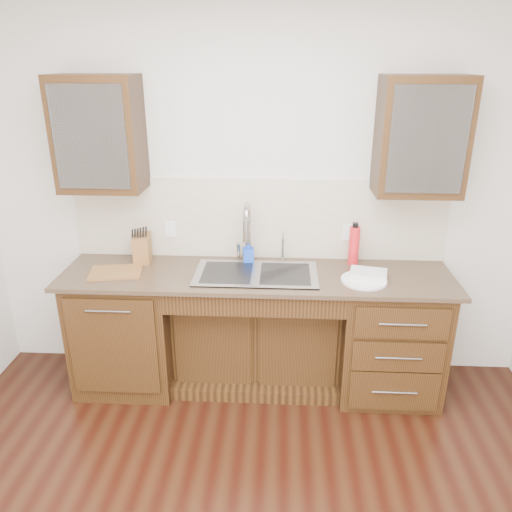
# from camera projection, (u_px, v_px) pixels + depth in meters

# --- Properties ---
(wall_back) EXTENTS (4.00, 0.10, 2.70)m
(wall_back) POSITION_uv_depth(u_px,v_px,m) (259.00, 197.00, 3.62)
(wall_back) COLOR silver
(wall_back) RESTS_ON ground
(base_cabinet_left) EXTENTS (0.70, 0.62, 0.88)m
(base_cabinet_left) POSITION_uv_depth(u_px,v_px,m) (128.00, 328.00, 3.67)
(base_cabinet_left) COLOR #593014
(base_cabinet_left) RESTS_ON ground
(base_cabinet_center) EXTENTS (1.20, 0.44, 0.70)m
(base_cabinet_center) POSITION_uv_depth(u_px,v_px,m) (257.00, 336.00, 3.74)
(base_cabinet_center) COLOR #593014
(base_cabinet_center) RESTS_ON ground
(base_cabinet_right) EXTENTS (0.70, 0.62, 0.88)m
(base_cabinet_right) POSITION_uv_depth(u_px,v_px,m) (388.00, 336.00, 3.58)
(base_cabinet_right) COLOR #593014
(base_cabinet_right) RESTS_ON ground
(countertop) EXTENTS (2.70, 0.65, 0.03)m
(countertop) POSITION_uv_depth(u_px,v_px,m) (256.00, 275.00, 3.44)
(countertop) COLOR #84705B
(countertop) RESTS_ON base_cabinet_left
(backsplash) EXTENTS (2.70, 0.02, 0.59)m
(backsplash) POSITION_uv_depth(u_px,v_px,m) (259.00, 219.00, 3.62)
(backsplash) COLOR beige
(backsplash) RESTS_ON wall_back
(sink) EXTENTS (0.84, 0.46, 0.19)m
(sink) POSITION_uv_depth(u_px,v_px,m) (256.00, 286.00, 3.46)
(sink) COLOR #9E9EA5
(sink) RESTS_ON countertop
(faucet) EXTENTS (0.04, 0.04, 0.40)m
(faucet) POSITION_uv_depth(u_px,v_px,m) (248.00, 236.00, 3.57)
(faucet) COLOR #999993
(faucet) RESTS_ON countertop
(filter_tap) EXTENTS (0.02, 0.02, 0.24)m
(filter_tap) POSITION_uv_depth(u_px,v_px,m) (283.00, 246.00, 3.59)
(filter_tap) COLOR #999993
(filter_tap) RESTS_ON countertop
(upper_cabinet_left) EXTENTS (0.55, 0.34, 0.75)m
(upper_cabinet_left) POSITION_uv_depth(u_px,v_px,m) (99.00, 134.00, 3.30)
(upper_cabinet_left) COLOR #593014
(upper_cabinet_left) RESTS_ON wall_back
(upper_cabinet_right) EXTENTS (0.55, 0.34, 0.75)m
(upper_cabinet_right) POSITION_uv_depth(u_px,v_px,m) (421.00, 137.00, 3.19)
(upper_cabinet_right) COLOR #593014
(upper_cabinet_right) RESTS_ON wall_back
(outlet_left) EXTENTS (0.08, 0.01, 0.12)m
(outlet_left) POSITION_uv_depth(u_px,v_px,m) (170.00, 229.00, 3.67)
(outlet_left) COLOR white
(outlet_left) RESTS_ON backsplash
(outlet_right) EXTENTS (0.08, 0.01, 0.12)m
(outlet_right) POSITION_uv_depth(u_px,v_px,m) (348.00, 232.00, 3.61)
(outlet_right) COLOR white
(outlet_right) RESTS_ON backsplash
(soap_bottle) EXTENTS (0.09, 0.09, 0.16)m
(soap_bottle) POSITION_uv_depth(u_px,v_px,m) (248.00, 252.00, 3.60)
(soap_bottle) COLOR blue
(soap_bottle) RESTS_ON countertop
(water_bottle) EXTENTS (0.08, 0.08, 0.28)m
(water_bottle) POSITION_uv_depth(u_px,v_px,m) (354.00, 245.00, 3.56)
(water_bottle) COLOR red
(water_bottle) RESTS_ON countertop
(plate) EXTENTS (0.34, 0.34, 0.02)m
(plate) POSITION_uv_depth(u_px,v_px,m) (364.00, 280.00, 3.31)
(plate) COLOR white
(plate) RESTS_ON countertop
(dish_towel) EXTENTS (0.27, 0.22, 0.04)m
(dish_towel) POSITION_uv_depth(u_px,v_px,m) (368.00, 274.00, 3.35)
(dish_towel) COLOR white
(dish_towel) RESTS_ON plate
(knife_block) EXTENTS (0.13, 0.19, 0.20)m
(knife_block) POSITION_uv_depth(u_px,v_px,m) (142.00, 248.00, 3.61)
(knife_block) COLOR brown
(knife_block) RESTS_ON countertop
(cutting_board) EXTENTS (0.39, 0.30, 0.02)m
(cutting_board) POSITION_uv_depth(u_px,v_px,m) (116.00, 272.00, 3.44)
(cutting_board) COLOR olive
(cutting_board) RESTS_ON countertop
(cup_left_a) EXTENTS (0.17, 0.17, 0.11)m
(cup_left_a) POSITION_uv_depth(u_px,v_px,m) (92.00, 141.00, 3.32)
(cup_left_a) COLOR silver
(cup_left_a) RESTS_ON upper_cabinet_left
(cup_left_b) EXTENTS (0.12, 0.12, 0.09)m
(cup_left_b) POSITION_uv_depth(u_px,v_px,m) (120.00, 143.00, 3.31)
(cup_left_b) COLOR white
(cup_left_b) RESTS_ON upper_cabinet_left
(cup_right_a) EXTENTS (0.14, 0.14, 0.10)m
(cup_right_a) POSITION_uv_depth(u_px,v_px,m) (407.00, 145.00, 3.21)
(cup_right_a) COLOR white
(cup_right_a) RESTS_ON upper_cabinet_right
(cup_right_b) EXTENTS (0.12, 0.12, 0.09)m
(cup_right_b) POSITION_uv_depth(u_px,v_px,m) (442.00, 145.00, 3.20)
(cup_right_b) COLOR white
(cup_right_b) RESTS_ON upper_cabinet_right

